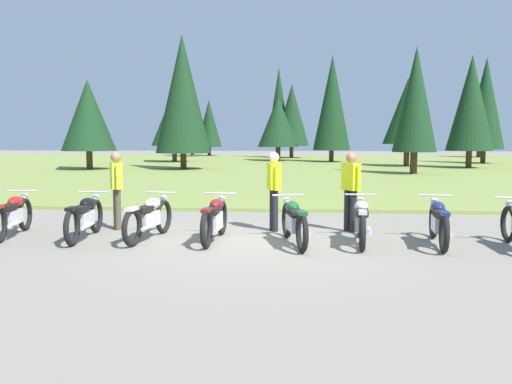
{
  "coord_description": "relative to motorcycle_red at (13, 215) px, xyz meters",
  "views": [
    {
      "loc": [
        0.86,
        -9.85,
        1.97
      ],
      "look_at": [
        0.0,
        0.6,
        0.9
      ],
      "focal_mm": 37.37,
      "sensor_mm": 36.0,
      "label": 1
    }
  ],
  "objects": [
    {
      "name": "motorcycle_silver",
      "position": [
        6.87,
        -0.16,
        0.0
      ],
      "size": [
        0.62,
        2.1,
        0.88
      ],
      "color": "black",
      "rests_on": "ground"
    },
    {
      "name": "motorcycle_navy",
      "position": [
        8.27,
        -0.18,
        0.0
      ],
      "size": [
        0.62,
        2.1,
        0.88
      ],
      "color": "black",
      "rests_on": "ground"
    },
    {
      "name": "rider_with_back_turned",
      "position": [
        1.79,
        1.0,
        0.51
      ],
      "size": [
        0.36,
        0.5,
        1.67
      ],
      "color": "#4C4233",
      "rests_on": "ground"
    },
    {
      "name": "forest_treeline",
      "position": [
        6.61,
        31.07,
        3.59
      ],
      "size": [
        32.71,
        29.63,
        8.55
      ],
      "color": "#47331E",
      "rests_on": "ground"
    },
    {
      "name": "grass_moorland",
      "position": [
        4.85,
        25.86,
        -0.39
      ],
      "size": [
        80.0,
        44.0,
        0.1
      ],
      "primitive_type": "cube",
      "color": "olive",
      "rests_on": "ground"
    },
    {
      "name": "motorcycle_maroon",
      "position": [
        4.1,
        -0.14,
        0.0
      ],
      "size": [
        0.62,
        2.1,
        0.88
      ],
      "color": "black",
      "rests_on": "ground"
    },
    {
      "name": "rider_checking_bike",
      "position": [
        6.78,
        1.12,
        0.51
      ],
      "size": [
        0.4,
        0.45,
        1.67
      ],
      "color": "black",
      "rests_on": "ground"
    },
    {
      "name": "motorcycle_british_green",
      "position": [
        5.61,
        -0.35,
        0.0
      ],
      "size": [
        0.72,
        2.07,
        0.88
      ],
      "color": "black",
      "rests_on": "ground"
    },
    {
      "name": "motorcycle_black",
      "position": [
        1.54,
        -0.12,
        0.0
      ],
      "size": [
        0.62,
        2.1,
        0.88
      ],
      "color": "black",
      "rests_on": "ground"
    },
    {
      "name": "motorcycle_red",
      "position": [
        0.0,
        0.0,
        0.0
      ],
      "size": [
        0.67,
        2.09,
        0.88
      ],
      "color": "black",
      "rests_on": "ground"
    },
    {
      "name": "rider_in_hivis_vest",
      "position": [
        5.17,
        1.08,
        0.51
      ],
      "size": [
        0.31,
        0.53,
        1.67
      ],
      "color": "black",
      "rests_on": "ground"
    },
    {
      "name": "motorcycle_cream",
      "position": [
        2.81,
        -0.08,
        0.0
      ],
      "size": [
        0.62,
        2.09,
        0.88
      ],
      "color": "black",
      "rests_on": "ground"
    },
    {
      "name": "ground_plane",
      "position": [
        4.85,
        -0.24,
        -0.44
      ],
      "size": [
        140.0,
        140.0,
        0.0
      ],
      "primitive_type": "plane",
      "color": "gray"
    }
  ]
}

